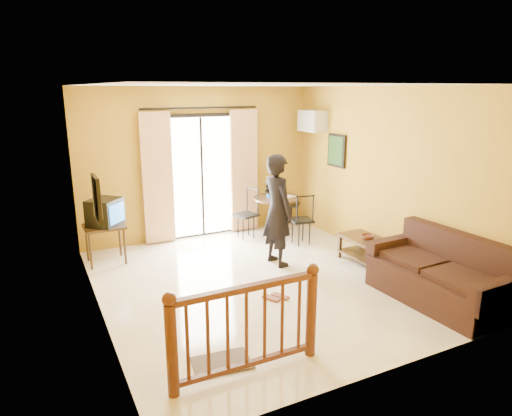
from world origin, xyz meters
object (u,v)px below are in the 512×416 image
television (105,212)px  standing_person (277,210)px  dining_table (277,205)px  sofa (441,276)px  coffee_table (367,247)px

television → standing_person: 2.75m
dining_table → television: bearing=-179.3°
television → sofa: 5.09m
dining_table → standing_person: size_ratio=0.50×
television → coffee_table: 4.23m
television → dining_table: size_ratio=0.72×
coffee_table → sofa: size_ratio=0.50×
television → sofa: (3.73, -3.43, -0.51)m
sofa → television: bearing=135.4°
coffee_table → standing_person: bearing=152.8°
dining_table → sofa: (0.57, -3.47, -0.25)m
sofa → standing_person: bearing=119.2°
television → coffee_table: bearing=-74.3°
dining_table → sofa: sofa is taller
coffee_table → dining_table: bearing=105.7°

